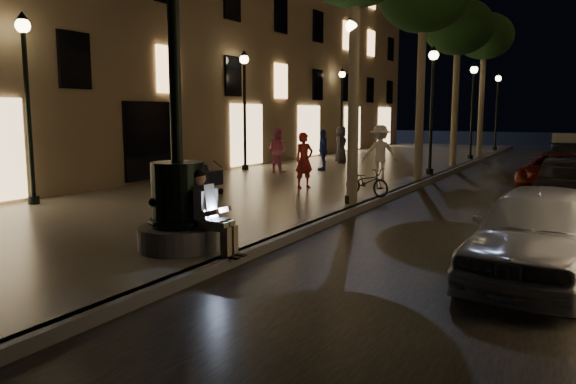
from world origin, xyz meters
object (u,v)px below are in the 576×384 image
Objects in this scene: lamp_curb_d at (497,101)px; car_rear at (565,159)px; lamp_curb_c at (473,98)px; lamp_left_b at (245,95)px; car_front at (540,233)px; car_fifth at (568,148)px; tree_third at (458,28)px; pedestrian_dark at (341,145)px; lamp_left_c at (342,100)px; lamp_curb_b at (432,94)px; stroller at (210,178)px; car_third at (557,173)px; lamp_left_a at (26,84)px; tree_far at (484,37)px; bicycle at (367,182)px; pedestrian_white at (380,153)px; lamp_curb_a at (352,84)px; pedestrian_pink at (278,151)px; pedestrian_red at (304,160)px; pedestrian_blue at (323,150)px; car_second at (573,186)px; seated_man_laptop at (208,210)px; fountain_lamppost at (178,191)px.

car_rear is (4.46, -11.24, -2.62)m from lamp_curb_d.
lamp_left_b is (-7.10, -10.00, 0.00)m from lamp_curb_c.
car_fifth is at bearing 96.28° from car_front.
tree_third is at bearing -90.00° from lamp_curb_c.
tree_third reaches higher than pedestrian_dark.
pedestrian_dark is at bearing -132.63° from lamp_curb_c.
lamp_curb_b is at bearing -48.41° from lamp_left_c.
car_third is (8.49, 7.20, -0.08)m from stroller.
lamp_left_a is at bearing -90.00° from lamp_left_c.
tree_far is 4.96× the size of bicycle.
pedestrian_white is (-5.55, -1.27, 0.54)m from car_third.
car_fifth is 17.81m from bicycle.
lamp_curb_a is 2.79× the size of pedestrian_pink.
bicycle is (2.31, -0.65, -0.47)m from pedestrian_red.
lamp_curb_a is at bearing 144.54° from pedestrian_pink.
car_fifth is 2.35× the size of pedestrian_white.
lamp_curb_c is at bearing -92.29° from tree_far.
lamp_curb_d is 17.38m from pedestrian_blue.
lamp_left_a is 3.18× the size of bicycle.
car_second is at bearing -90.42° from car_fifth.
lamp_left_c is at bearing 102.13° from stroller.
tree_third is 4.17× the size of pedestrian_red.
car_third is 8.22m from pedestrian_red.
lamp_left_c is (-7.10, 16.00, 0.00)m from lamp_curb_a.
car_third is at bearing -68.92° from tree_far.
pedestrian_white reaches higher than seated_man_laptop.
pedestrian_pink is 0.91× the size of pedestrian_white.
tree_third is 8.65m from lamp_left_c.
car_front is at bearing -91.76° from car_fifth.
seated_man_laptop is at bearing -161.40° from bicycle.
seated_man_laptop is 0.33× the size of car_rear.
car_third is 9.87m from pedestrian_pink.
fountain_lamppost is at bearing -138.10° from pedestrian_red.
car_third is (4.48, 6.58, -2.62)m from lamp_curb_a.
fountain_lamppost is 1.28× the size of car_second.
seated_man_laptop is 13.39m from car_third.
car_fifth is at bearing 93.94° from car_third.
lamp_curb_c is 1.13× the size of car_rear.
pedestrian_pink is at bearing 133.61° from lamp_curb_a.
lamp_left_b is 1.18× the size of car_second.
tree_third reaches higher than car_front.
bicycle is at bearing -90.25° from lamp_curb_d.
stroller is at bearing 162.44° from car_front.
lamp_left_c reaches higher than pedestrian_dark.
car_rear is 2.24× the size of pedestrian_white.
lamp_curb_b is at bearing -90.00° from tree_third.
lamp_left_b is at bearing -35.75° from pedestrian_white.
tree_third is 11.90m from bicycle.
fountain_lamppost is 10.30m from car_second.
pedestrian_red is at bearing 101.89° from fountain_lamppost.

